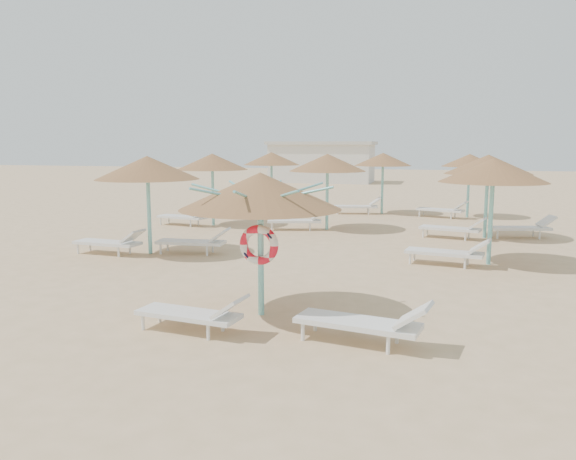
# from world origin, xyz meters

# --- Properties ---
(ground) EXTENTS (120.00, 120.00, 0.00)m
(ground) POSITION_xyz_m (0.00, 0.00, 0.00)
(ground) COLOR #D3AD81
(ground) RESTS_ON ground
(main_palapa) EXTENTS (2.84, 2.84, 2.55)m
(main_palapa) POSITION_xyz_m (0.19, -0.34, 2.21)
(main_palapa) COLOR #75CBC9
(main_palapa) RESTS_ON ground
(lounger_main_a) EXTENTS (1.93, 0.80, 0.68)m
(lounger_main_a) POSITION_xyz_m (-0.54, -1.55, 0.32)
(lounger_main_a) COLOR white
(lounger_main_a) RESTS_ON ground
(lounger_main_b) EXTENTS (2.13, 0.97, 0.75)m
(lounger_main_b) POSITION_xyz_m (2.20, -1.37, 0.36)
(lounger_main_b) COLOR white
(lounger_main_b) RESTS_ON ground
(palapa_field) EXTENTS (14.03, 13.61, 2.71)m
(palapa_field) POSITION_xyz_m (-0.25, 9.95, 2.31)
(palapa_field) COLOR #75CBC9
(palapa_field) RESTS_ON ground
(service_hut) EXTENTS (8.40, 4.40, 3.25)m
(service_hut) POSITION_xyz_m (-6.00, 35.00, 1.64)
(service_hut) COLOR silver
(service_hut) RESTS_ON ground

